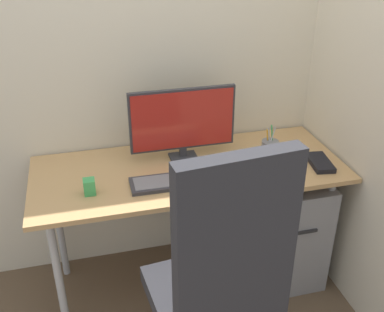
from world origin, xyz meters
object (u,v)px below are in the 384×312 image
at_px(keyboard, 178,181).
at_px(pen_holder, 270,148).
at_px(office_chair, 222,278).
at_px(notebook, 320,162).
at_px(filing_cabinet, 275,226).
at_px(desk_clamp_accessory, 89,187).
at_px(monitor, 183,121).
at_px(mouse, 248,169).

height_order(keyboard, pen_holder, pen_holder).
xyz_separation_m(office_chair, keyboard, (-0.03, 0.60, 0.09)).
bearing_deg(pen_holder, office_chair, -124.11).
bearing_deg(notebook, pen_holder, 152.00).
bearing_deg(office_chair, filing_cabinet, 51.17).
relative_size(filing_cabinet, keyboard, 1.38).
height_order(office_chair, pen_holder, office_chair).
bearing_deg(filing_cabinet, desk_clamp_accessory, -175.37).
bearing_deg(monitor, notebook, -20.85).
distance_m(mouse, pen_holder, 0.23).
relative_size(office_chair, notebook, 6.28).
relative_size(pen_holder, notebook, 0.87).
height_order(monitor, pen_holder, monitor).
bearing_deg(filing_cabinet, notebook, -29.05).
height_order(keyboard, desk_clamp_accessory, desk_clamp_accessory).
xyz_separation_m(keyboard, mouse, (0.36, 0.01, 0.01)).
xyz_separation_m(office_chair, monitor, (0.05, 0.84, 0.30)).
height_order(keyboard, notebook, notebook).
bearing_deg(pen_holder, keyboard, -164.55).
bearing_deg(notebook, filing_cabinet, 158.90).
distance_m(office_chair, keyboard, 0.60).
bearing_deg(monitor, desk_clamp_accessory, -154.35).
height_order(office_chair, monitor, office_chair).
relative_size(keyboard, desk_clamp_accessory, 6.16).
height_order(mouse, notebook, mouse).
bearing_deg(office_chair, notebook, 39.18).
bearing_deg(mouse, monitor, 120.65).
bearing_deg(monitor, filing_cabinet, -17.80).
bearing_deg(filing_cabinet, monitor, 162.20).
height_order(mouse, pen_holder, pen_holder).
distance_m(filing_cabinet, monitor, 0.83).
height_order(mouse, desk_clamp_accessory, desk_clamp_accessory).
bearing_deg(monitor, pen_holder, -12.24).
bearing_deg(pen_holder, mouse, -141.31).
height_order(office_chair, mouse, office_chair).
xyz_separation_m(office_chair, mouse, (0.33, 0.60, 0.10)).
distance_m(filing_cabinet, pen_holder, 0.48).
relative_size(monitor, desk_clamp_accessory, 7.25).
height_order(monitor, mouse, monitor).
distance_m(office_chair, pen_holder, 0.91).
xyz_separation_m(mouse, notebook, (0.39, -0.02, -0.01)).
xyz_separation_m(notebook, desk_clamp_accessory, (-1.18, 0.01, 0.03)).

